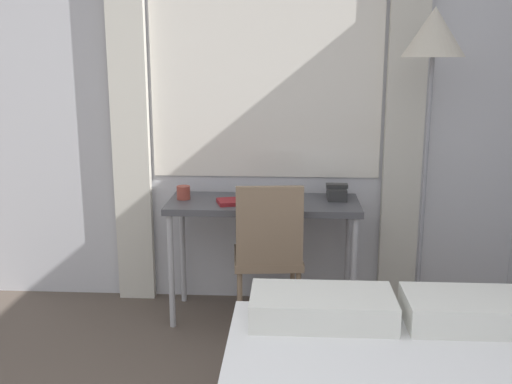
% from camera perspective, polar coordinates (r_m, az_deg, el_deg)
% --- Properties ---
extents(wall_back_with_window, '(4.68, 0.13, 2.70)m').
position_cam_1_polar(wall_back_with_window, '(3.91, -1.79, 8.86)').
color(wall_back_with_window, silver).
rests_on(wall_back_with_window, ground_plane).
extents(desk, '(1.17, 0.47, 0.75)m').
position_cam_1_polar(desk, '(3.70, 0.71, -1.99)').
color(desk, '#4C4C51').
rests_on(desk, ground_plane).
extents(desk_chair, '(0.44, 0.44, 0.92)m').
position_cam_1_polar(desk_chair, '(3.53, 1.18, -5.47)').
color(desk_chair, '#8C7259').
rests_on(desk_chair, ground_plane).
extents(standing_lamp, '(0.35, 0.35, 1.89)m').
position_cam_1_polar(standing_lamp, '(3.50, 16.44, 11.70)').
color(standing_lamp, '#4C4C51').
rests_on(standing_lamp, ground_plane).
extents(telephone, '(0.13, 0.19, 0.09)m').
position_cam_1_polar(telephone, '(3.77, 7.69, -0.02)').
color(telephone, '#2D2D2D').
rests_on(telephone, desk).
extents(book, '(0.30, 0.22, 0.02)m').
position_cam_1_polar(book, '(3.63, -1.51, -0.87)').
color(book, maroon).
rests_on(book, desk).
extents(mug, '(0.08, 0.08, 0.08)m').
position_cam_1_polar(mug, '(3.75, -6.93, -0.06)').
color(mug, '#993F33').
rests_on(mug, desk).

